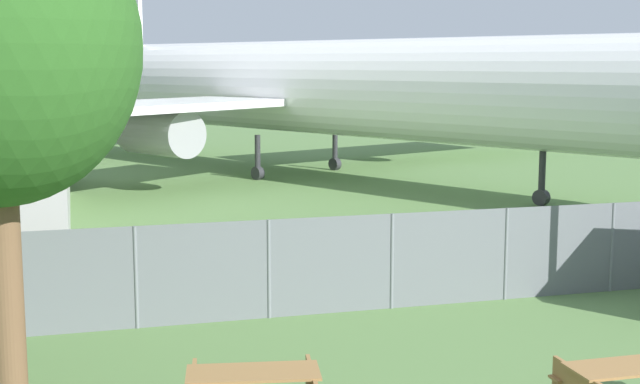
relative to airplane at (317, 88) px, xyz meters
The scene contains 3 objects.
perimeter_fence 21.09m from the airplane, 101.28° to the right, with size 56.07×0.07×1.96m.
airplane is the anchor object (origin of this frame).
picnic_bench_open_grass 27.02m from the airplane, 95.76° to the right, with size 2.00×1.42×0.76m.
Camera 1 is at (-6.15, -6.42, 4.98)m, focal length 50.00 mm.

